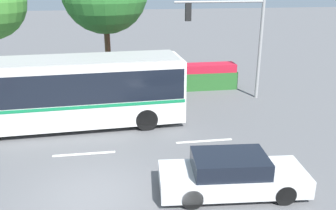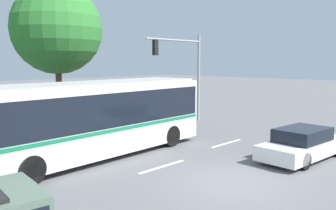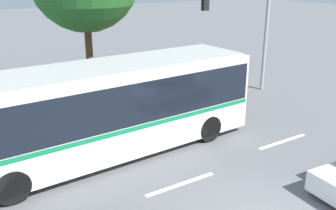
{
  "view_description": "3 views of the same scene",
  "coord_description": "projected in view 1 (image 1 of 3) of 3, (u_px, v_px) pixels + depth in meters",
  "views": [
    {
      "loc": [
        0.93,
        -10.11,
        6.52
      ],
      "look_at": [
        3.22,
        4.71,
        1.23
      ],
      "focal_mm": 38.8,
      "sensor_mm": 36.0,
      "label": 1
    },
    {
      "loc": [
        -9.63,
        -6.23,
        3.99
      ],
      "look_at": [
        2.67,
        5.56,
        1.89
      ],
      "focal_mm": 37.57,
      "sensor_mm": 36.0,
      "label": 2
    },
    {
      "loc": [
        -5.99,
        -5.09,
        5.9
      ],
      "look_at": [
        -0.0,
        4.21,
        2.07
      ],
      "focal_mm": 40.27,
      "sensor_mm": 36.0,
      "label": 3
    }
  ],
  "objects": [
    {
      "name": "ground_plane",
      "position": [
        90.0,
        196.0,
        11.46
      ],
      "size": [
        140.0,
        140.0,
        0.0
      ],
      "primitive_type": "plane",
      "color": "#5B5B5E"
    },
    {
      "name": "city_bus",
      "position": [
        58.0,
        89.0,
        16.17
      ],
      "size": [
        11.31,
        3.12,
        3.16
      ],
      "rotation": [
        0.0,
        0.0,
        0.05
      ],
      "color": "silver",
      "rests_on": "ground"
    },
    {
      "name": "sedan_foreground",
      "position": [
        232.0,
        175.0,
        11.47
      ],
      "size": [
        4.75,
        2.13,
        1.3
      ],
      "rotation": [
        0.0,
        0.0,
        -0.08
      ],
      "color": "silver",
      "rests_on": "ground"
    },
    {
      "name": "traffic_light_pole",
      "position": [
        238.0,
        31.0,
        19.41
      ],
      "size": [
        4.89,
        0.24,
        5.76
      ],
      "rotation": [
        0.0,
        0.0,
        3.14
      ],
      "color": "gray",
      "rests_on": "ground"
    },
    {
      "name": "flowering_hedge",
      "position": [
        176.0,
        78.0,
        22.01
      ],
      "size": [
        7.5,
        1.11,
        1.54
      ],
      "color": "#286028",
      "rests_on": "ground"
    },
    {
      "name": "lane_stripe_near",
      "position": [
        204.0,
        141.0,
        15.27
      ],
      "size": [
        2.4,
        0.16,
        0.01
      ],
      "primitive_type": "cube",
      "color": "silver",
      "rests_on": "ground"
    },
    {
      "name": "lane_stripe_mid",
      "position": [
        84.0,
        154.0,
        14.15
      ],
      "size": [
        2.4,
        0.16,
        0.01
      ],
      "primitive_type": "cube",
      "color": "silver",
      "rests_on": "ground"
    }
  ]
}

